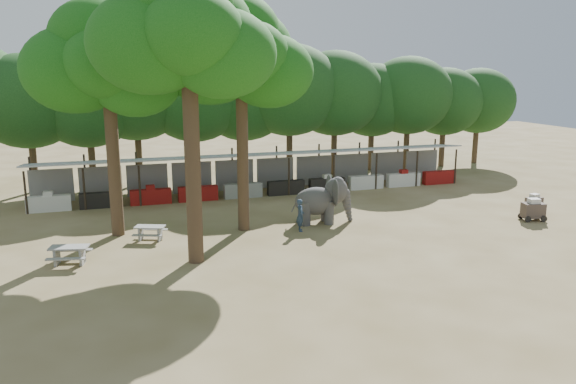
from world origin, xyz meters
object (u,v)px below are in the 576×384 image
object	(u,v)px
cart_front	(533,210)
handler	(300,215)
yard_tree_center	(184,33)
cart_back	(534,203)
yard_tree_back	(237,54)
yard_tree_left	(104,61)
picnic_table_far	(150,231)
picnic_table_near	(69,253)
elephant	(323,200)

from	to	relation	value
cart_front	handler	bearing A→B (deg)	-177.41
yard_tree_center	cart_back	xyz separation A→B (m)	(19.57, 2.41, -8.72)
yard_tree_center	cart_front	size ratio (longest dim) A/B	8.90
yard_tree_back	handler	world-z (taller)	yard_tree_back
yard_tree_left	picnic_table_far	bearing A→B (deg)	-45.42
yard_tree_back	picnic_table_far	xyz separation A→B (m)	(-4.45, -0.57, -8.10)
yard_tree_left	picnic_table_near	bearing A→B (deg)	-115.25
yard_tree_back	cart_front	bearing A→B (deg)	-11.98
yard_tree_left	picnic_table_far	xyz separation A→B (m)	(1.55, -1.57, -7.75)
yard_tree_left	cart_back	distance (m)	23.99
elephant	cart_front	bearing A→B (deg)	-8.29
elephant	picnic_table_far	size ratio (longest dim) A/B	1.87
picnic_table_near	cart_back	bearing A→B (deg)	16.26
yard_tree_left	handler	distance (m)	11.68
yard_tree_left	yard_tree_back	xyz separation A→B (m)	(6.00, -1.00, 0.34)
yard_tree_left	picnic_table_far	distance (m)	8.06
picnic_table_near	yard_tree_back	bearing A→B (deg)	33.66
yard_tree_left	cart_front	xyz separation A→B (m)	(21.10, -4.20, -7.61)
yard_tree_left	yard_tree_center	size ratio (longest dim) A/B	0.92
yard_tree_center	picnic_table_near	world-z (taller)	yard_tree_center
yard_tree_left	picnic_table_far	world-z (taller)	yard_tree_left
handler	cart_back	world-z (taller)	handler
yard_tree_left	handler	world-z (taller)	yard_tree_left
yard_tree_back	elephant	xyz separation A→B (m)	(4.37, -0.19, -7.34)
handler	picnic_table_far	distance (m)	7.24
yard_tree_left	yard_tree_back	world-z (taller)	yard_tree_back
yard_tree_left	handler	bearing A→B (deg)	-14.56
handler	cart_front	xyz separation A→B (m)	(12.35, -1.93, -0.22)
yard_tree_center	cart_back	size ratio (longest dim) A/B	10.61
yard_tree_back	cart_front	distance (m)	17.37
cart_back	yard_tree_left	bearing A→B (deg)	161.05
elephant	cart_back	world-z (taller)	elephant
yard_tree_left	yard_tree_center	bearing A→B (deg)	-59.04
cart_back	picnic_table_far	bearing A→B (deg)	164.82
yard_tree_left	yard_tree_center	distance (m)	5.92
handler	yard_tree_back	bearing A→B (deg)	74.54
yard_tree_center	picnic_table_far	world-z (taller)	yard_tree_center
elephant	cart_back	bearing A→B (deg)	0.86
picnic_table_far	yard_tree_back	bearing A→B (deg)	28.28
yard_tree_center	yard_tree_back	bearing A→B (deg)	53.14
cart_front	picnic_table_near	bearing A→B (deg)	-169.14
yard_tree_left	yard_tree_back	bearing A→B (deg)	-9.46
yard_tree_left	cart_front	bearing A→B (deg)	-11.27
yard_tree_center	cart_front	xyz separation A→B (m)	(18.10, 0.80, -8.62)
picnic_table_far	picnic_table_near	bearing A→B (deg)	-124.08
yard_tree_left	handler	xyz separation A→B (m)	(8.75, -2.27, -7.39)
handler	cart_front	size ratio (longest dim) A/B	1.20
elephant	picnic_table_far	world-z (taller)	elephant
picnic_table_near	cart_front	world-z (taller)	cart_front
picnic_table_far	cart_front	world-z (taller)	cart_front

